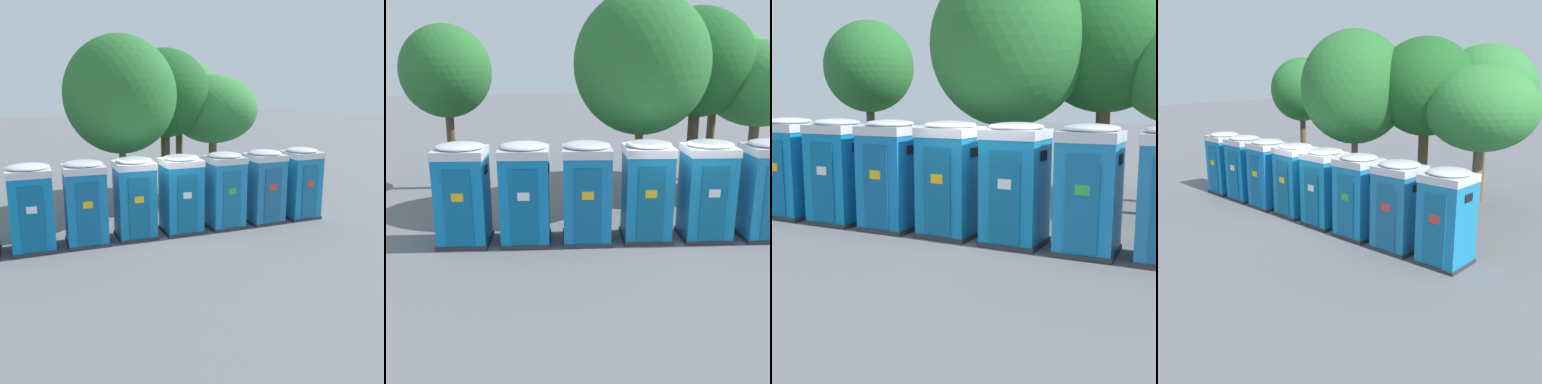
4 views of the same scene
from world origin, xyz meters
TOP-DOWN VIEW (x-y plane):
  - ground_plane at (0.00, 0.00)m, footprint 120.00×120.00m
  - portapotty_0 at (-5.25, 0.95)m, footprint 1.46×1.43m
  - portapotty_1 at (-3.76, 0.66)m, footprint 1.44×1.41m
  - portapotty_2 at (-2.26, 0.38)m, footprint 1.43×1.42m
  - portapotty_3 at (-0.75, 0.16)m, footprint 1.43×1.42m
  - portapotty_4 at (0.75, -0.14)m, footprint 1.43×1.41m
  - portapotty_5 at (2.25, -0.44)m, footprint 1.36×1.37m
  - portapotty_6 at (3.75, -0.71)m, footprint 1.36×1.36m
  - portapotty_7 at (5.26, -0.95)m, footprint 1.35×1.36m
  - street_tree_0 at (-5.64, 6.46)m, footprint 3.10×3.10m
  - street_tree_1 at (3.99, 5.47)m, footprint 3.66×3.66m
  - street_tree_2 at (4.51, 3.52)m, footprint 3.75×3.75m
  - street_tree_3 at (0.00, 2.74)m, footprint 3.97×3.97m
  - street_tree_4 at (2.35, 3.78)m, footprint 3.65×3.65m

SIDE VIEW (x-z plane):
  - ground_plane at x=0.00m, z-range 0.00..0.00m
  - portapotty_0 at x=-5.25m, z-range 0.01..2.55m
  - portapotty_1 at x=-3.76m, z-range 0.01..2.55m
  - portapotty_4 at x=0.75m, z-range 0.01..2.55m
  - portapotty_2 at x=-2.26m, z-range 0.01..2.55m
  - portapotty_3 at x=-0.75m, z-range 0.01..2.55m
  - portapotty_6 at x=3.75m, z-range 0.01..2.55m
  - portapotty_7 at x=5.26m, z-range 0.01..2.55m
  - portapotty_5 at x=2.25m, z-range 0.01..2.55m
  - street_tree_2 at x=4.51m, z-range 1.13..6.27m
  - street_tree_0 at x=-5.64m, z-range 1.25..6.92m
  - street_tree_1 at x=3.99m, z-range 1.34..7.25m
  - street_tree_3 at x=0.00m, z-range 1.14..7.56m
  - street_tree_4 at x=2.35m, z-range 1.30..7.42m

